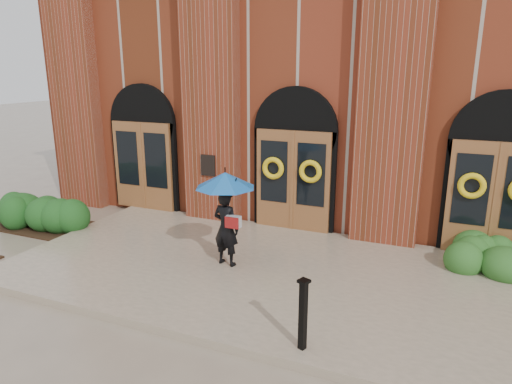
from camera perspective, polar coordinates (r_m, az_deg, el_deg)
The scene contains 6 objects.
ground at distance 9.45m, azimuth -0.88°, elevation -10.52°, with size 90.00×90.00×0.00m, color gray.
landing at distance 9.55m, azimuth -0.52°, elevation -9.75°, with size 10.00×5.30×0.15m, color tan.
church_building at distance 16.93m, azimuth 11.47°, elevation 12.91°, with size 16.20×12.53×7.00m.
man_with_umbrella at distance 9.19m, azimuth -3.81°, elevation -1.12°, with size 1.39×1.39×1.97m.
metal_post at distance 6.77m, azimuth 5.90°, elevation -14.83°, with size 0.19×0.19×1.10m.
hedge_wall_left at distance 13.52m, azimuth -25.67°, elevation -2.11°, with size 3.30×1.32×0.85m, color #184517.
Camera 1 is at (3.45, -7.78, 4.11)m, focal length 32.00 mm.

